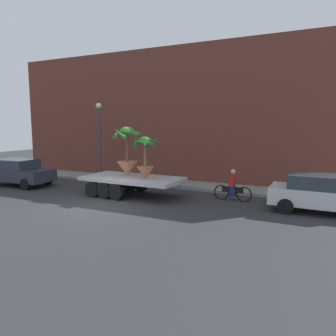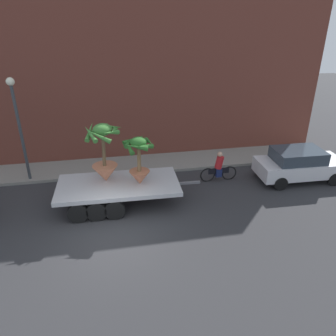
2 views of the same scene
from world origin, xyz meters
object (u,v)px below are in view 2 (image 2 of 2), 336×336
Objects in this scene: cyclist at (219,168)px; parked_car at (299,164)px; potted_palm_rear at (104,157)px; street_lamp at (18,117)px; potted_palm_middle at (139,161)px; flatbed_trailer at (113,188)px.

parked_car reaches higher than cyclist.
potted_palm_rear is 0.52× the size of street_lamp.
potted_palm_middle is 1.13× the size of cyclist.
parked_car is at bearing 6.19° from potted_palm_middle.
potted_palm_middle reaches higher than flatbed_trailer.
flatbed_trailer is 1.72m from potted_palm_middle.
flatbed_trailer is 5.43m from street_lamp.
potted_palm_rear reaches higher than parked_car.
street_lamp is at bearing 170.37° from parked_car.
parked_car is at bearing -9.63° from street_lamp.
flatbed_trailer is at bearing -175.96° from parked_car.
street_lamp reaches higher than cyclist.
flatbed_trailer is 5.25m from cyclist.
potted_palm_middle is 0.49× the size of parked_car.
parked_car is (9.20, 0.33, -1.29)m from potted_palm_rear.
potted_palm_middle is at bearing -173.81° from parked_car.
street_lamp is at bearing 149.04° from potted_palm_middle.
parked_car is (8.96, 0.63, 0.07)m from flatbed_trailer.
cyclist is at bearing 9.93° from potted_palm_rear.
flatbed_trailer is at bearing -50.88° from potted_palm_rear.
flatbed_trailer is at bearing -166.40° from cyclist.
potted_palm_middle reaches higher than cyclist.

